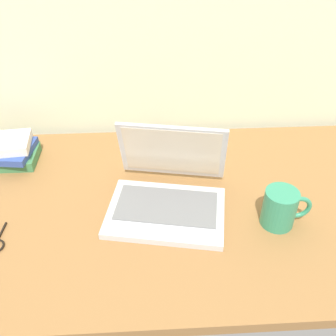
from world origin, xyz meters
The scene contains 5 objects.
desk centered at (0.00, 0.00, 0.01)m, with size 1.60×0.76×0.03m.
laptop centered at (-0.01, 0.00, 0.08)m, with size 0.35×0.33×0.21m.
coffee_mug centered at (0.28, -0.10, 0.08)m, with size 0.13×0.09×0.10m.
remote_control_near centered at (-0.03, 0.26, 0.04)m, with size 0.07×0.16×0.02m.
book_stack centered at (-0.51, 0.22, 0.07)m, with size 0.20×0.16×0.08m.
Camera 1 is at (-0.05, -0.79, 0.76)m, focal length 40.86 mm.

